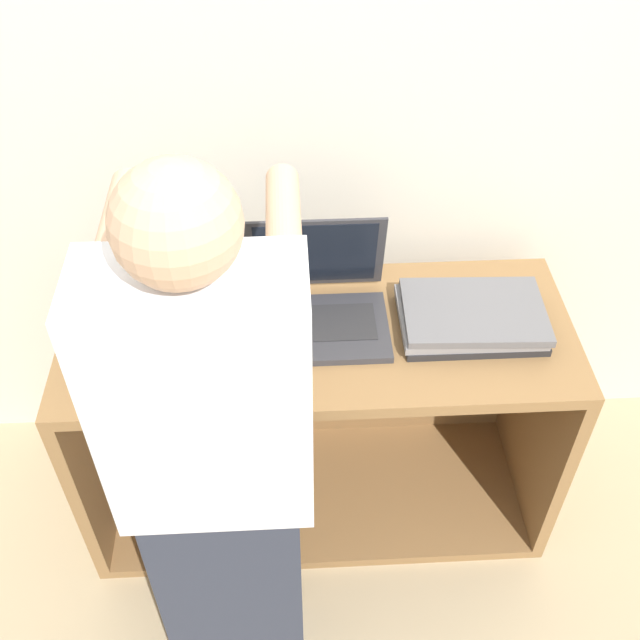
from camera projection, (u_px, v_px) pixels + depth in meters
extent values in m
plane|color=tan|center=(323.00, 568.00, 2.31)|extent=(12.00, 12.00, 0.00)
cube|color=beige|center=(311.00, 110.00, 1.95)|extent=(8.00, 0.05, 2.40)
cube|color=olive|center=(318.00, 336.00, 2.00)|extent=(1.37, 0.55, 0.04)
cube|color=olive|center=(319.00, 489.00, 2.49)|extent=(1.37, 0.55, 0.04)
cube|color=olive|center=(95.00, 431.00, 2.22)|extent=(0.04, 0.55, 0.69)
cube|color=olive|center=(537.00, 412.00, 2.27)|extent=(0.04, 0.55, 0.69)
cube|color=olive|center=(315.00, 360.00, 2.43)|extent=(1.29, 0.04, 0.69)
cube|color=#333338|center=(318.00, 329.00, 1.98)|extent=(0.37, 0.25, 0.02)
cube|color=#28282B|center=(318.00, 323.00, 1.98)|extent=(0.30, 0.14, 0.00)
cube|color=#333338|center=(315.00, 253.00, 2.00)|extent=(0.37, 0.06, 0.25)
cube|color=black|center=(315.00, 254.00, 1.99)|extent=(0.33, 0.04, 0.22)
cube|color=slate|center=(164.00, 332.00, 1.97)|extent=(0.38, 0.26, 0.02)
cube|color=gray|center=(163.00, 330.00, 1.94)|extent=(0.38, 0.26, 0.02)
cube|color=slate|center=(166.00, 321.00, 1.93)|extent=(0.38, 0.26, 0.02)
cube|color=#B7B7BC|center=(164.00, 315.00, 1.92)|extent=(0.37, 0.26, 0.02)
cube|color=#232326|center=(161.00, 308.00, 1.91)|extent=(0.38, 0.27, 0.02)
cube|color=#232326|center=(158.00, 302.00, 1.89)|extent=(0.37, 0.26, 0.02)
cube|color=#232326|center=(470.00, 323.00, 1.99)|extent=(0.37, 0.25, 0.02)
cube|color=gray|center=(469.00, 316.00, 1.98)|extent=(0.37, 0.26, 0.02)
cube|color=slate|center=(474.00, 311.00, 1.96)|extent=(0.38, 0.27, 0.02)
cube|color=#2D3342|center=(234.00, 577.00, 1.88)|extent=(0.34, 0.20, 0.77)
cube|color=white|center=(205.00, 400.00, 1.41)|extent=(0.40, 0.20, 0.61)
sphere|color=#DBAD89|center=(176.00, 224.00, 1.13)|extent=(0.21, 0.21, 0.21)
cylinder|color=#DBAD89|center=(118.00, 228.00, 1.44)|extent=(0.07, 0.32, 0.07)
cylinder|color=#DBAD89|center=(284.00, 223.00, 1.46)|extent=(0.07, 0.32, 0.07)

